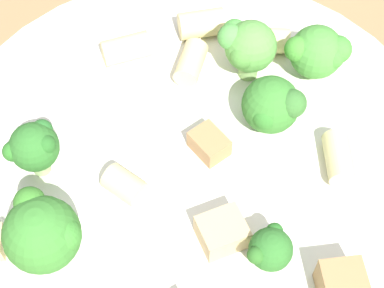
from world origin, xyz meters
TOP-DOWN VIEW (x-y plane):
  - ground_plane at (0.00, 0.00)m, footprint 2.00×2.00m
  - pasta_bowl at (0.00, 0.00)m, footprint 0.30×0.30m
  - broccoli_floret_0 at (0.09, -0.03)m, footprint 0.04×0.04m
  - broccoli_floret_1 at (-0.09, 0.04)m, footprint 0.03×0.04m
  - broccoli_floret_2 at (0.05, -0.07)m, footprint 0.03×0.03m
  - broccoli_floret_3 at (-0.07, -0.00)m, footprint 0.03×0.03m
  - broccoli_floret_4 at (0.04, 0.07)m, footprint 0.03×0.02m
  - broccoli_floret_5 at (-0.04, 0.03)m, footprint 0.03×0.04m
  - rigatoni_0 at (-0.03, 0.07)m, footprint 0.03×0.03m
  - rigatoni_1 at (-0.08, -0.04)m, footprint 0.03×0.03m
  - rigatoni_2 at (-0.04, -0.07)m, footprint 0.03×0.03m
  - rigatoni_3 at (0.04, -0.02)m, footprint 0.02×0.02m
  - rigatoni_4 at (-0.05, -0.03)m, footprint 0.03×0.02m
  - rigatoni_5 at (-0.09, 0.00)m, footprint 0.03×0.03m
  - chicken_chunk_0 at (-0.01, 0.01)m, footprint 0.02×0.03m
  - chicken_chunk_3 at (0.04, 0.11)m, footprint 0.03×0.03m
  - chicken_chunk_4 at (0.04, 0.04)m, footprint 0.03×0.03m

SIDE VIEW (x-z plane):
  - ground_plane at x=0.00m, z-range 0.00..0.00m
  - pasta_bowl at x=0.00m, z-range 0.00..0.04m
  - chicken_chunk_0 at x=-0.01m, z-range 0.04..0.05m
  - rigatoni_0 at x=-0.03m, z-range 0.04..0.05m
  - rigatoni_4 at x=-0.05m, z-range 0.04..0.05m
  - rigatoni_3 at x=0.04m, z-range 0.04..0.05m
  - chicken_chunk_4 at x=0.04m, z-range 0.04..0.05m
  - rigatoni_5 at x=-0.09m, z-range 0.04..0.05m
  - rigatoni_2 at x=-0.04m, z-range 0.04..0.05m
  - rigatoni_1 at x=-0.08m, z-range 0.04..0.06m
  - chicken_chunk_3 at x=0.04m, z-range 0.04..0.06m
  - broccoli_floret_4 at x=0.04m, z-range 0.04..0.07m
  - broccoli_floret_5 at x=-0.04m, z-range 0.04..0.08m
  - broccoli_floret_1 at x=-0.09m, z-range 0.04..0.08m
  - broccoli_floret_2 at x=0.05m, z-range 0.04..0.08m
  - broccoli_floret_3 at x=-0.07m, z-range 0.04..0.08m
  - broccoli_floret_0 at x=0.09m, z-range 0.04..0.09m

